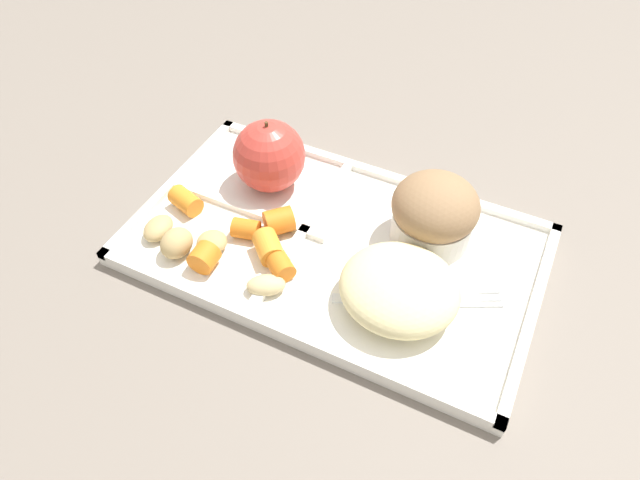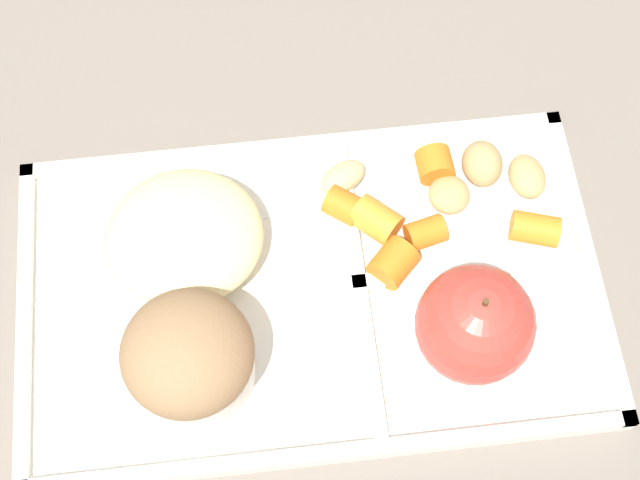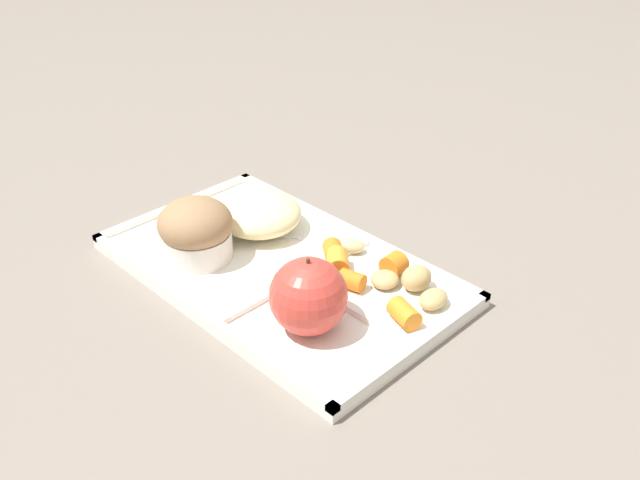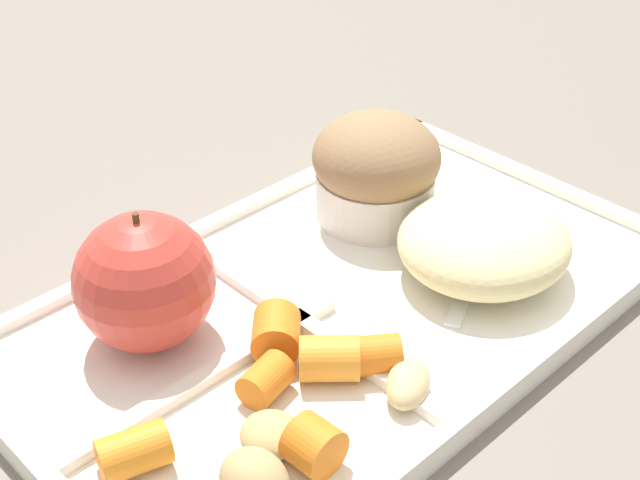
% 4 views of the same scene
% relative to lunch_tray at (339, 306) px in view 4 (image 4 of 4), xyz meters
% --- Properties ---
extents(ground, '(6.00, 6.00, 0.00)m').
position_rel_lunch_tray_xyz_m(ground, '(0.00, 0.00, -0.01)').
color(ground, slate).
extents(lunch_tray, '(0.40, 0.24, 0.02)m').
position_rel_lunch_tray_xyz_m(lunch_tray, '(0.00, 0.00, 0.00)').
color(lunch_tray, white).
rests_on(lunch_tray, ground).
extents(green_apple, '(0.08, 0.08, 0.08)m').
position_rel_lunch_tray_xyz_m(green_apple, '(-0.10, 0.05, 0.04)').
color(green_apple, '#C63D33').
rests_on(green_apple, lunch_tray).
extents(bran_muffin, '(0.08, 0.08, 0.07)m').
position_rel_lunch_tray_xyz_m(bran_muffin, '(0.08, 0.05, 0.04)').
color(bran_muffin, silver).
rests_on(bran_muffin, lunch_tray).
extents(carrot_slice_edge, '(0.03, 0.02, 0.03)m').
position_rel_lunch_tray_xyz_m(carrot_slice_edge, '(-0.10, -0.08, 0.02)').
color(carrot_slice_edge, orange).
rests_on(carrot_slice_edge, lunch_tray).
extents(carrot_slice_near_corner, '(0.03, 0.03, 0.02)m').
position_rel_lunch_tray_xyz_m(carrot_slice_near_corner, '(-0.08, -0.03, 0.01)').
color(carrot_slice_near_corner, orange).
rests_on(carrot_slice_near_corner, lunch_tray).
extents(carrot_slice_center, '(0.03, 0.03, 0.02)m').
position_rel_lunch_tray_xyz_m(carrot_slice_center, '(-0.03, -0.06, 0.02)').
color(carrot_slice_center, orange).
rests_on(carrot_slice_center, lunch_tray).
extents(carrot_slice_diagonal, '(0.04, 0.03, 0.02)m').
position_rel_lunch_tray_xyz_m(carrot_slice_diagonal, '(-0.16, -0.02, 0.02)').
color(carrot_slice_diagonal, orange).
rests_on(carrot_slice_diagonal, lunch_tray).
extents(carrot_slice_back, '(0.04, 0.04, 0.02)m').
position_rel_lunch_tray_xyz_m(carrot_slice_back, '(-0.05, -0.04, 0.02)').
color(carrot_slice_back, orange).
rests_on(carrot_slice_back, lunch_tray).
extents(carrot_slice_small, '(0.04, 0.04, 0.03)m').
position_rel_lunch_tray_xyz_m(carrot_slice_small, '(-0.06, -0.01, 0.02)').
color(carrot_slice_small, orange).
rests_on(carrot_slice_small, lunch_tray).
extents(potato_chunk_corner, '(0.03, 0.03, 0.02)m').
position_rel_lunch_tray_xyz_m(potato_chunk_corner, '(-0.10, -0.06, 0.01)').
color(potato_chunk_corner, tan).
rests_on(potato_chunk_corner, lunch_tray).
extents(potato_chunk_golden, '(0.04, 0.04, 0.02)m').
position_rel_lunch_tray_xyz_m(potato_chunk_golden, '(-0.03, -0.08, 0.01)').
color(potato_chunk_golden, tan).
rests_on(potato_chunk_golden, lunch_tray).
extents(egg_noodle_pile, '(0.11, 0.10, 0.04)m').
position_rel_lunch_tray_xyz_m(egg_noodle_pile, '(0.08, -0.04, 0.03)').
color(egg_noodle_pile, beige).
rests_on(egg_noodle_pile, lunch_tray).
extents(meatball_center, '(0.04, 0.04, 0.04)m').
position_rel_lunch_tray_xyz_m(meatball_center, '(0.07, -0.03, 0.02)').
color(meatball_center, '#755B4C').
rests_on(meatball_center, lunch_tray).
extents(meatball_side, '(0.04, 0.04, 0.04)m').
position_rel_lunch_tray_xyz_m(meatball_side, '(0.09, -0.04, 0.02)').
color(meatball_side, brown).
rests_on(meatball_side, lunch_tray).
extents(plastic_fork, '(0.15, 0.08, 0.00)m').
position_rel_lunch_tray_xyz_m(plastic_fork, '(0.11, -0.02, 0.01)').
color(plastic_fork, white).
rests_on(plastic_fork, lunch_tray).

